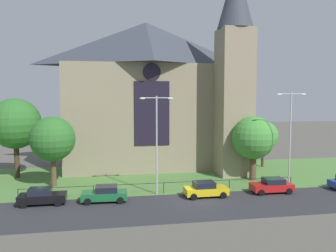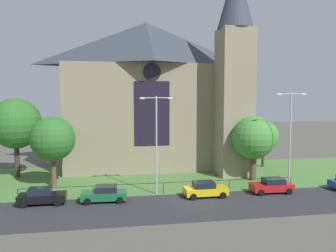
{
  "view_description": "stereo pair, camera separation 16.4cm",
  "coord_description": "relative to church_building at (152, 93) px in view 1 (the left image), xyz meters",
  "views": [
    {
      "loc": [
        -8.09,
        -31.83,
        9.95
      ],
      "look_at": [
        -0.95,
        8.0,
        6.39
      ],
      "focal_mm": 37.42,
      "sensor_mm": 36.0,
      "label": 1
    },
    {
      "loc": [
        -7.93,
        -31.86,
        9.95
      ],
      "look_at": [
        -0.95,
        8.0,
        6.39
      ],
      "focal_mm": 37.42,
      "sensor_mm": 36.0,
      "label": 2
    }
  ],
  "objects": [
    {
      "name": "ground",
      "position": [
        1.61,
        -6.81,
        -10.27
      ],
      "size": [
        160.0,
        160.0,
        0.0
      ],
      "primitive_type": "plane",
      "color": "#56544C"
    },
    {
      "name": "road_asphalt",
      "position": [
        1.61,
        -18.81,
        -10.27
      ],
      "size": [
        120.0,
        8.0,
        0.01
      ],
      "primitive_type": "cube",
      "color": "#2D2D33",
      "rests_on": "ground"
    },
    {
      "name": "grass_verge",
      "position": [
        1.61,
        -8.81,
        -10.27
      ],
      "size": [
        120.0,
        20.0,
        0.01
      ],
      "primitive_type": "cube",
      "color": "#517F3D",
      "rests_on": "ground"
    },
    {
      "name": "church_building",
      "position": [
        0.0,
        0.0,
        0.0
      ],
      "size": [
        23.2,
        16.2,
        26.0
      ],
      "color": "gray",
      "rests_on": "ground"
    },
    {
      "name": "iron_railing",
      "position": [
        -0.77,
        -14.31,
        -9.31
      ],
      "size": [
        28.03,
        0.07,
        1.13
      ],
      "color": "black",
      "rests_on": "ground"
    },
    {
      "name": "tree_left_far",
      "position": [
        -17.12,
        -4.34,
        -3.73
      ],
      "size": [
        6.05,
        6.05,
        9.6
      ],
      "color": "#423021",
      "rests_on": "ground"
    },
    {
      "name": "tree_right_far",
      "position": [
        15.04,
        -3.48,
        -5.94
      ],
      "size": [
        4.12,
        4.12,
        6.41
      ],
      "color": "#423021",
      "rests_on": "ground"
    },
    {
      "name": "tree_left_near",
      "position": [
        -12.17,
        -9.38,
        -5.07
      ],
      "size": [
        4.86,
        4.86,
        7.67
      ],
      "color": "brown",
      "rests_on": "ground"
    },
    {
      "name": "tree_right_near",
      "position": [
        10.5,
        -10.49,
        -5.3
      ],
      "size": [
        5.04,
        5.04,
        7.54
      ],
      "color": "brown",
      "rests_on": "ground"
    },
    {
      "name": "streetlamp_near",
      "position": [
        -1.5,
        -14.41,
        -4.14
      ],
      "size": [
        3.37,
        0.26,
        9.89
      ],
      "color": "#B2B2B7",
      "rests_on": "ground"
    },
    {
      "name": "streetlamp_far",
      "position": [
        12.93,
        -14.41,
        -3.93
      ],
      "size": [
        3.37,
        0.26,
        10.29
      ],
      "color": "#B2B2B7",
      "rests_on": "ground"
    },
    {
      "name": "parked_car_black",
      "position": [
        -12.31,
        -15.85,
        -9.53
      ],
      "size": [
        4.21,
        2.05,
        1.51
      ],
      "rotation": [
        0.0,
        0.0,
        0.01
      ],
      "color": "black",
      "rests_on": "ground"
    },
    {
      "name": "parked_car_green",
      "position": [
        -6.64,
        -16.05,
        -9.53
      ],
      "size": [
        4.28,
        2.19,
        1.51
      ],
      "rotation": [
        0.0,
        0.0,
        3.09
      ],
      "color": "#196033",
      "rests_on": "ground"
    },
    {
      "name": "parked_car_yellow",
      "position": [
        3.08,
        -16.17,
        -9.53
      ],
      "size": [
        4.22,
        2.05,
        1.51
      ],
      "rotation": [
        0.0,
        0.0,
        0.01
      ],
      "color": "gold",
      "rests_on": "ground"
    },
    {
      "name": "parked_car_red",
      "position": [
        10.18,
        -15.98,
        -9.53
      ],
      "size": [
        4.24,
        2.11,
        1.51
      ],
      "rotation": [
        0.0,
        0.0,
        3.12
      ],
      "color": "#B21919",
      "rests_on": "ground"
    }
  ]
}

